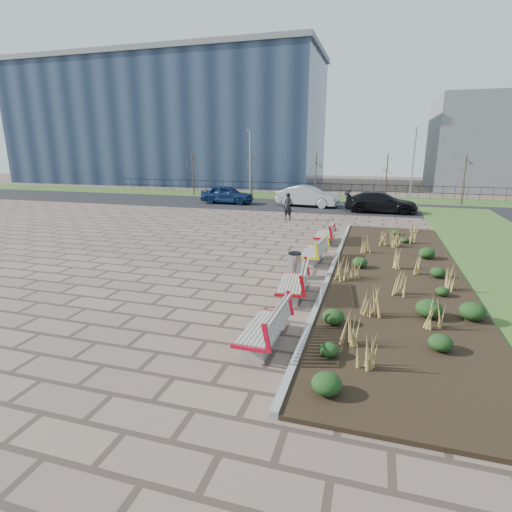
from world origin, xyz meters
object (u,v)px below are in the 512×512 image
(car_blue, at_px, (227,194))
(car_black, at_px, (381,202))
(lamp_west, at_px, (250,165))
(bench_b, at_px, (291,282))
(bench_c, at_px, (312,250))
(pedestrian, at_px, (288,207))
(car_silver, at_px, (308,196))
(lamp_east, at_px, (413,166))
(litter_bin, at_px, (294,266))
(bench_a, at_px, (262,325))
(bench_d, at_px, (324,233))

(car_blue, height_order, car_black, car_blue)
(car_black, height_order, lamp_west, lamp_west)
(bench_b, distance_m, bench_c, 4.13)
(bench_b, xyz_separation_m, pedestrian, (-3.07, 13.51, 0.37))
(car_black, bearing_deg, bench_b, 171.53)
(car_silver, relative_size, lamp_east, 0.81)
(car_blue, distance_m, car_silver, 6.73)
(litter_bin, relative_size, lamp_west, 0.15)
(pedestrian, xyz_separation_m, car_black, (5.71, 4.89, -0.11))
(bench_b, xyz_separation_m, car_silver, (-2.89, 19.93, 0.32))
(bench_a, distance_m, pedestrian, 17.09)
(car_silver, distance_m, lamp_west, 7.76)
(bench_b, xyz_separation_m, car_black, (2.64, 18.39, 0.25))
(bench_a, bearing_deg, bench_c, 91.41)
(bench_b, distance_m, lamp_east, 24.81)
(bench_b, bearing_deg, bench_a, -96.46)
(bench_d, distance_m, pedestrian, 6.60)
(bench_c, xyz_separation_m, car_silver, (-2.89, 15.80, 0.32))
(car_silver, bearing_deg, pedestrian, -175.07)
(car_black, xyz_separation_m, lamp_west, (-11.64, 5.78, 2.29))
(bench_d, xyz_separation_m, car_black, (2.64, 10.71, 0.25))
(bench_a, xyz_separation_m, bench_d, (0.00, 10.98, 0.00))
(litter_bin, distance_m, car_silver, 18.25)
(car_black, distance_m, lamp_east, 6.65)
(litter_bin, distance_m, car_blue, 20.19)
(bench_c, bearing_deg, car_silver, 105.15)
(bench_b, bearing_deg, bench_c, 83.54)
(bench_c, distance_m, car_black, 14.51)
(lamp_west, bearing_deg, car_blue, -98.01)
(litter_bin, bearing_deg, car_black, 79.96)
(bench_b, relative_size, pedestrian, 1.21)
(bench_a, xyz_separation_m, pedestrian, (-3.07, 16.80, 0.37))
(bench_d, relative_size, lamp_east, 0.35)
(bench_b, height_order, lamp_east, lamp_east)
(lamp_west, bearing_deg, bench_c, -65.82)
(bench_d, distance_m, lamp_east, 17.42)
(bench_d, bearing_deg, pedestrian, 116.12)
(bench_d, bearing_deg, bench_a, -91.67)
(bench_a, bearing_deg, car_silver, 98.50)
(bench_c, xyz_separation_m, litter_bin, (-0.29, -2.26, -0.05))
(lamp_west, bearing_deg, bench_b, -69.58)
(bench_c, relative_size, car_blue, 0.48)
(pedestrian, bearing_deg, bench_b, -62.87)
(pedestrian, bearing_deg, car_silver, 102.71)
(litter_bin, distance_m, car_black, 16.78)
(bench_b, distance_m, litter_bin, 1.89)
(bench_b, distance_m, car_black, 18.58)
(car_blue, bearing_deg, bench_c, -147.99)
(pedestrian, height_order, car_black, pedestrian)
(pedestrian, height_order, car_silver, pedestrian)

